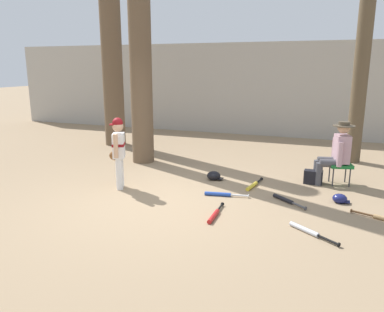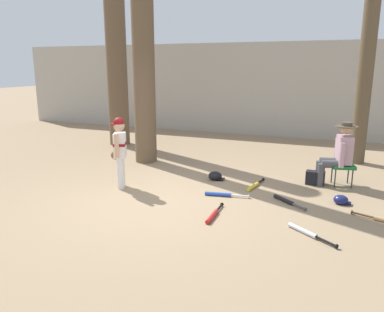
{
  "view_description": "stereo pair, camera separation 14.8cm",
  "coord_description": "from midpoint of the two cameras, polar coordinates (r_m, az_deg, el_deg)",
  "views": [
    {
      "loc": [
        2.6,
        -5.27,
        2.2
      ],
      "look_at": [
        0.45,
        0.4,
        0.75
      ],
      "focal_mm": 35.42,
      "sensor_mm": 36.0,
      "label": 1
    },
    {
      "loc": [
        2.74,
        -5.21,
        2.2
      ],
      "look_at": [
        0.45,
        0.4,
        0.75
      ],
      "focal_mm": 35.42,
      "sensor_mm": 36.0,
      "label": 2
    }
  ],
  "objects": [
    {
      "name": "bat_yellow_trainer",
      "position": [
        7.14,
        8.6,
        -4.38
      ],
      "size": [
        0.18,
        0.76,
        0.07
      ],
      "color": "yellow",
      "rests_on": "ground"
    },
    {
      "name": "batting_helmet_black",
      "position": [
        7.5,
        2.74,
        -3.0
      ],
      "size": [
        0.32,
        0.25,
        0.19
      ],
      "color": "black",
      "rests_on": "ground"
    },
    {
      "name": "bat_black_composite",
      "position": [
        6.49,
        13.27,
        -6.44
      ],
      "size": [
        0.6,
        0.5,
        0.07
      ],
      "color": "black",
      "rests_on": "ground"
    },
    {
      "name": "bat_red_barrel",
      "position": [
        5.72,
        2.66,
        -8.84
      ],
      "size": [
        0.09,
        0.78,
        0.07
      ],
      "color": "red",
      "rests_on": "ground"
    },
    {
      "name": "batting_helmet_navy",
      "position": [
        6.7,
        20.79,
        -6.03
      ],
      "size": [
        0.28,
        0.21,
        0.16
      ],
      "color": "navy",
      "rests_on": "ground"
    },
    {
      "name": "handbag_beside_stool",
      "position": [
        7.57,
        17.25,
        -3.05
      ],
      "size": [
        0.34,
        0.19,
        0.26
      ],
      "primitive_type": "cube",
      "rotation": [
        0.0,
        0.0,
        -0.02
      ],
      "color": "black",
      "rests_on": "ground"
    },
    {
      "name": "tree_far_left",
      "position": [
        10.93,
        -12.51,
        16.81
      ],
      "size": [
        0.77,
        0.77,
        6.55
      ],
      "color": "brown",
      "rests_on": "ground"
    },
    {
      "name": "ground_plane",
      "position": [
        6.28,
        -5.87,
        -7.15
      ],
      "size": [
        60.0,
        60.0,
        0.0
      ],
      "primitive_type": "plane",
      "color": "#937A5B"
    },
    {
      "name": "tree_near_player",
      "position": [
        8.76,
        -8.33,
        16.35
      ],
      "size": [
        0.78,
        0.78,
        6.13
      ],
      "color": "brown",
      "rests_on": "ground"
    },
    {
      "name": "concrete_back_wall",
      "position": [
        12.53,
        8.57,
        9.91
      ],
      "size": [
        18.0,
        0.36,
        2.92
      ],
      "primitive_type": "cube",
      "color": "#ADA89E",
      "rests_on": "ground"
    },
    {
      "name": "young_ballplayer",
      "position": [
        6.98,
        -11.63,
        1.14
      ],
      "size": [
        0.47,
        0.55,
        1.31
      ],
      "color": "white",
      "rests_on": "ground"
    },
    {
      "name": "seated_spectator",
      "position": [
        7.55,
        20.35,
        0.67
      ],
      "size": [
        0.68,
        0.54,
        1.2
      ],
      "color": "#47474C",
      "rests_on": "ground"
    },
    {
      "name": "folding_stool",
      "position": [
        7.64,
        20.9,
        -1.37
      ],
      "size": [
        0.48,
        0.48,
        0.41
      ],
      "color": "#196B2D",
      "rests_on": "ground"
    },
    {
      "name": "tree_behind_spectator",
      "position": [
        9.4,
        23.8,
        12.94
      ],
      "size": [
        0.51,
        0.51,
        5.13
      ],
      "color": "brown",
      "rests_on": "ground"
    },
    {
      "name": "bat_aluminum_silver",
      "position": [
        5.4,
        16.26,
        -10.78
      ],
      "size": [
        0.68,
        0.51,
        0.07
      ],
      "color": "#B7BCC6",
      "rests_on": "ground"
    },
    {
      "name": "bat_blue_youth",
      "position": [
        6.59,
        3.78,
        -5.77
      ],
      "size": [
        0.76,
        0.19,
        0.07
      ],
      "color": "#2347AD",
      "rests_on": "ground"
    }
  ]
}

